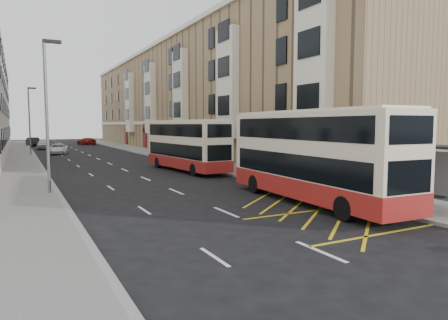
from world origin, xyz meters
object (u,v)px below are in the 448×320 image
car_red (87,141)px  bus_shelter (448,163)px  street_lamp_far (30,117)px  car_silver (43,144)px  street_lamp_near (47,108)px  double_decker_front (312,156)px  pedestrian_far (372,186)px  car_dark (34,142)px  double_decker_rear (186,145)px  white_van (58,149)px

car_red → bus_shelter: bearing=72.1°
street_lamp_far → car_silver: (2.06, 13.72, -3.91)m
street_lamp_near → street_lamp_far: same height
double_decker_front → car_red: size_ratio=2.46×
pedestrian_far → car_dark: 65.24m
double_decker_rear → car_dark: 48.01m
car_dark → car_silver: bearing=-97.9°
pedestrian_far → car_silver: pedestrian_far is taller
double_decker_rear → white_van: bearing=102.1°
bus_shelter → car_silver: (-12.64, 56.11, -1.41)m
car_red → double_decker_front: bearing=69.0°
street_lamp_far → bus_shelter: bearing=-70.9°
double_decker_rear → car_silver: bearing=98.3°
car_silver → car_red: bearing=59.7°
double_decker_rear → white_van: size_ratio=2.20×
street_lamp_far → car_red: size_ratio=1.76×
white_van → car_dark: bearing=103.9°
pedestrian_far → white_van: (-9.59, 41.75, -0.31)m
double_decker_front → double_decker_rear: double_decker_front is taller
double_decker_rear → car_red: size_ratio=2.31×
street_lamp_near → double_decker_rear: street_lamp_near is taller
street_lamp_near → white_van: size_ratio=1.68×
street_lamp_near → car_dark: (1.15, 54.05, -3.88)m
street_lamp_near → street_lamp_far: bearing=90.0°
pedestrian_far → car_dark: size_ratio=0.36×
pedestrian_far → double_decker_rear: bearing=-60.4°
street_lamp_far → pedestrian_far: (12.70, -40.17, -3.66)m
pedestrian_far → car_red: bearing=-64.9°
pedestrian_far → white_van: bearing=-54.3°
car_dark → street_lamp_near: bearing=-104.1°
bus_shelter → street_lamp_near: 19.38m
white_van → car_silver: 12.18m
bus_shelter → car_red: bearing=94.0°
double_decker_front → white_van: double_decker_front is taller
pedestrian_far → car_dark: bearing=-57.1°
white_van → double_decker_rear: bearing=-64.1°
bus_shelter → white_van: bus_shelter is taller
bus_shelter → pedestrian_far: 3.21m
white_van → car_dark: size_ratio=1.03×
street_lamp_far → double_decker_rear: (10.63, -23.00, -2.54)m
double_decker_rear → pedestrian_far: (2.07, -17.17, -1.12)m
pedestrian_far → car_red: (-2.65, 64.78, -0.31)m
street_lamp_near → car_dark: size_ratio=1.74×
double_decker_rear → car_silver: (-8.57, 36.71, -1.37)m
street_lamp_near → car_red: 55.67m
street_lamp_far → white_van: (3.11, 1.59, -3.98)m
pedestrian_far → car_silver: (-10.64, 53.88, -0.24)m
double_decker_front → white_van: (-7.85, 39.66, -1.59)m
bus_shelter → car_red: (-4.64, 67.01, -1.48)m
car_dark → car_red: (8.90, 0.56, -0.10)m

